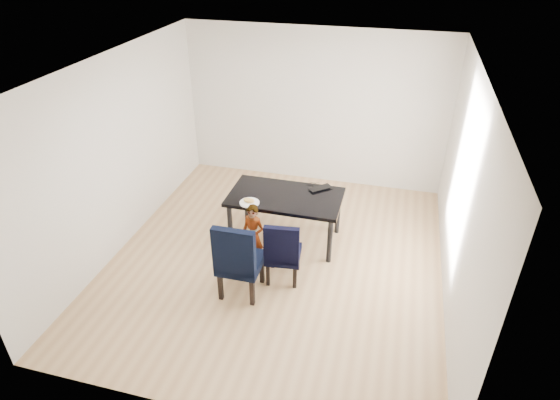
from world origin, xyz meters
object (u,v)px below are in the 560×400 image
(dining_table, at_px, (285,218))
(child, at_px, (253,235))
(chair_right, at_px, (283,249))
(plate, at_px, (249,203))
(chair_left, at_px, (241,257))
(laptop, at_px, (318,187))

(dining_table, distance_m, child, 0.71)
(chair_right, bearing_deg, dining_table, 95.86)
(chair_right, relative_size, plate, 3.35)
(chair_right, height_order, child, chair_right)
(chair_right, bearing_deg, chair_left, -145.93)
(dining_table, xyz_separation_m, chair_left, (-0.26, -1.24, 0.17))
(chair_right, bearing_deg, child, 150.05)
(chair_right, distance_m, child, 0.52)
(chair_right, xyz_separation_m, child, (-0.48, 0.20, -0.00))
(chair_left, bearing_deg, dining_table, 77.85)
(child, bearing_deg, laptop, 67.98)
(chair_left, relative_size, child, 1.19)
(chair_left, bearing_deg, chair_right, 40.31)
(chair_right, xyz_separation_m, laptop, (0.22, 1.20, 0.30))
(dining_table, bearing_deg, chair_left, -101.62)
(laptop, bearing_deg, child, 13.56)
(dining_table, xyz_separation_m, child, (-0.28, -0.65, 0.08))
(chair_right, bearing_deg, plate, 132.88)
(chair_left, distance_m, child, 0.60)
(dining_table, xyz_separation_m, laptop, (0.41, 0.35, 0.39))
(dining_table, xyz_separation_m, chair_right, (0.19, -0.85, 0.09))
(laptop, bearing_deg, chair_left, 25.65)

